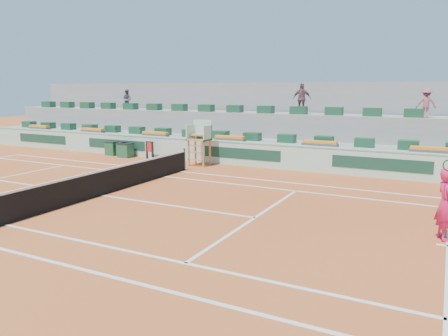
{
  "coord_description": "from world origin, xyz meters",
  "views": [
    {
      "loc": [
        11.63,
        -12.28,
        4.05
      ],
      "look_at": [
        4.0,
        2.5,
        1.0
      ],
      "focal_mm": 35.0,
      "sensor_mm": 36.0,
      "label": 1
    }
  ],
  "objects_px": {
    "umpire_chair": "(200,136)",
    "drink_cooler_a": "(126,150)",
    "tennis_player": "(445,204)",
    "player_bag": "(170,158)"
  },
  "relations": [
    {
      "from": "umpire_chair",
      "to": "drink_cooler_a",
      "type": "relative_size",
      "value": 2.86
    },
    {
      "from": "umpire_chair",
      "to": "drink_cooler_a",
      "type": "bearing_deg",
      "value": 176.59
    },
    {
      "from": "drink_cooler_a",
      "to": "tennis_player",
      "type": "relative_size",
      "value": 0.37
    },
    {
      "from": "umpire_chair",
      "to": "tennis_player",
      "type": "height_order",
      "value": "umpire_chair"
    },
    {
      "from": "player_bag",
      "to": "umpire_chair",
      "type": "xyz_separation_m",
      "value": [
        2.1,
        -0.22,
        1.35
      ]
    },
    {
      "from": "umpire_chair",
      "to": "tennis_player",
      "type": "relative_size",
      "value": 1.05
    },
    {
      "from": "drink_cooler_a",
      "to": "tennis_player",
      "type": "height_order",
      "value": "tennis_player"
    },
    {
      "from": "umpire_chair",
      "to": "drink_cooler_a",
      "type": "height_order",
      "value": "umpire_chair"
    },
    {
      "from": "drink_cooler_a",
      "to": "umpire_chair",
      "type": "bearing_deg",
      "value": -3.41
    },
    {
      "from": "umpire_chair",
      "to": "drink_cooler_a",
      "type": "distance_m",
      "value": 5.45
    }
  ]
}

